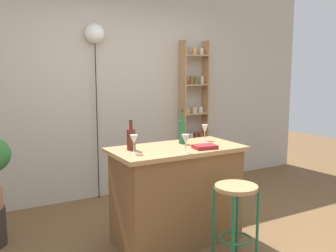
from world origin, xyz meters
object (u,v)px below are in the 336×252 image
at_px(spice_shelf, 194,114).
at_px(bottle_vinegar, 182,131).
at_px(wine_glass_right, 134,140).
at_px(wine_glass_left, 205,129).
at_px(wine_glass_center, 186,140).
at_px(bottle_spirits_clear, 131,139).
at_px(cookbook, 205,147).
at_px(bar_stool, 236,205).
at_px(pendant_globe_light, 95,35).

height_order(spice_shelf, bottle_vinegar, spice_shelf).
bearing_deg(wine_glass_right, wine_glass_left, 12.37).
xyz_separation_m(bottle_vinegar, wine_glass_left, (0.30, 0.03, -0.01)).
bearing_deg(bottle_vinegar, spice_shelf, 52.57).
bearing_deg(wine_glass_center, wine_glass_right, 152.90).
height_order(bottle_spirits_clear, cookbook, bottle_spirits_clear).
bearing_deg(cookbook, wine_glass_left, 63.57).
height_order(bar_stool, wine_glass_right, wine_glass_right).
xyz_separation_m(wine_glass_left, pendant_globe_light, (-0.67, 1.38, 1.01)).
distance_m(cookbook, pendant_globe_light, 2.10).
relative_size(wine_glass_left, wine_glass_center, 1.00).
height_order(wine_glass_center, cookbook, wine_glass_center).
distance_m(spice_shelf, pendant_globe_light, 1.77).
bearing_deg(wine_glass_center, spice_shelf, 54.50).
height_order(bottle_vinegar, wine_glass_right, bottle_vinegar).
bearing_deg(bottle_vinegar, pendant_globe_light, 104.95).
height_order(wine_glass_center, pendant_globe_light, pendant_globe_light).
bearing_deg(bar_stool, wine_glass_left, 73.56).
xyz_separation_m(bar_stool, wine_glass_center, (-0.25, 0.40, 0.52)).
height_order(bar_stool, bottle_vinegar, bottle_vinegar).
height_order(bar_stool, cookbook, cookbook).
distance_m(wine_glass_center, pendant_globe_light, 2.06).
bearing_deg(wine_glass_right, bar_stool, -42.74).
relative_size(bottle_vinegar, wine_glass_left, 2.04).
bearing_deg(cookbook, wine_glass_center, -158.18).
height_order(spice_shelf, pendant_globe_light, pendant_globe_light).
bearing_deg(pendant_globe_light, cookbook, -75.92).
xyz_separation_m(bottle_spirits_clear, pendant_globe_light, (0.19, 1.44, 1.03)).
bearing_deg(wine_glass_right, bottle_spirits_clear, 75.02).
relative_size(wine_glass_center, pendant_globe_light, 0.07).
xyz_separation_m(bottle_vinegar, wine_glass_center, (-0.19, -0.37, -0.01)).
bearing_deg(wine_glass_center, wine_glass_left, 39.55).
relative_size(bottle_spirits_clear, wine_glass_left, 1.69).
relative_size(bottle_spirits_clear, cookbook, 1.32).
distance_m(bar_stool, bottle_vinegar, 0.94).
bearing_deg(cookbook, bottle_spirits_clear, 163.46).
xyz_separation_m(spice_shelf, bottle_spirits_clear, (-1.61, -1.39, 0.02)).
bearing_deg(bar_stool, pendant_globe_light, 101.25).
bearing_deg(spice_shelf, bottle_vinegar, -127.43).
bearing_deg(wine_glass_right, spice_shelf, 42.91).
bearing_deg(pendant_globe_light, wine_glass_left, -64.02).
bearing_deg(wine_glass_center, pendant_globe_light, 95.83).
distance_m(bar_stool, wine_glass_left, 0.99).
distance_m(spice_shelf, bottle_spirits_clear, 2.13).
height_order(cookbook, pendant_globe_light, pendant_globe_light).
bearing_deg(wine_glass_right, wine_glass_center, -27.10).
bearing_deg(wine_glass_center, bottle_spirits_clear, 136.72).
height_order(spice_shelf, cookbook, spice_shelf).
bearing_deg(bottle_spirits_clear, spice_shelf, 40.85).
bearing_deg(bar_stool, cookbook, 90.26).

